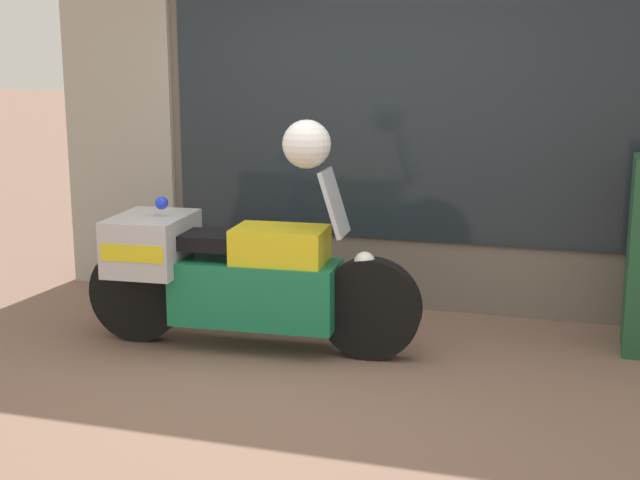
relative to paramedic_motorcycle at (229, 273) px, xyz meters
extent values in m
plane|color=#7A5B4C|center=(0.72, -0.55, -0.52)|extent=(60.00, 60.00, 0.00)
cube|color=#6B6056|center=(0.72, 1.45, 1.14)|extent=(5.35, 0.40, 3.31)
cube|color=#A39E93|center=(-1.48, 1.47, 1.14)|extent=(0.96, 0.55, 3.31)
cube|color=#1E262D|center=(1.16, 1.23, 1.19)|extent=(4.16, 0.02, 2.31)
cube|color=slate|center=(1.12, 1.46, -0.24)|extent=(3.94, 0.30, 0.55)
cube|color=silver|center=(1.12, 1.60, 0.67)|extent=(3.94, 0.02, 1.31)
cube|color=beige|center=(1.12, 1.46, 1.31)|extent=(3.94, 0.30, 0.02)
cube|color=#195623|center=(-0.25, 1.46, 1.35)|extent=(0.18, 0.04, 0.06)
cube|color=black|center=(0.67, 1.46, 1.35)|extent=(0.18, 0.04, 0.06)
cube|color=#B7B2A8|center=(1.58, 1.46, 1.35)|extent=(0.18, 0.04, 0.06)
cube|color=#C68E19|center=(2.50, 1.46, 1.35)|extent=(0.18, 0.04, 0.06)
cube|color=red|center=(-0.24, 1.39, 0.17)|extent=(0.19, 0.01, 0.27)
cube|color=orange|center=(0.67, 1.39, 0.17)|extent=(0.19, 0.02, 0.27)
cube|color=#2866B7|center=(1.58, 1.39, 0.17)|extent=(0.19, 0.03, 0.27)
cube|color=yellow|center=(2.49, 1.39, 0.17)|extent=(0.19, 0.04, 0.27)
cylinder|color=black|center=(0.96, 0.06, -0.18)|extent=(0.68, 0.18, 0.67)
cylinder|color=black|center=(-0.67, -0.04, -0.18)|extent=(0.68, 0.18, 0.67)
cube|color=#19754C|center=(0.19, 0.01, -0.12)|extent=(1.14, 0.51, 0.43)
cube|color=yellow|center=(0.36, 0.02, 0.20)|extent=(0.63, 0.43, 0.26)
cube|color=black|center=(-0.06, 0.00, 0.22)|extent=(0.67, 0.37, 0.10)
cube|color=#B7B7BC|center=(-0.55, -0.04, 0.18)|extent=(0.53, 0.68, 0.38)
cube|color=yellow|center=(-0.55, -0.04, 0.18)|extent=(0.48, 0.69, 0.11)
cube|color=#B2BCC6|center=(0.72, 0.05, 0.51)|extent=(0.18, 0.31, 0.43)
sphere|color=white|center=(0.92, 0.06, 0.13)|extent=(0.14, 0.14, 0.14)
sphere|color=blue|center=(-0.47, -0.03, 0.46)|extent=(0.09, 0.09, 0.09)
sphere|color=white|center=(0.54, 0.04, 0.88)|extent=(0.31, 0.31, 0.31)
camera|label=1|loc=(2.28, -5.37, 1.51)|focal=50.00mm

